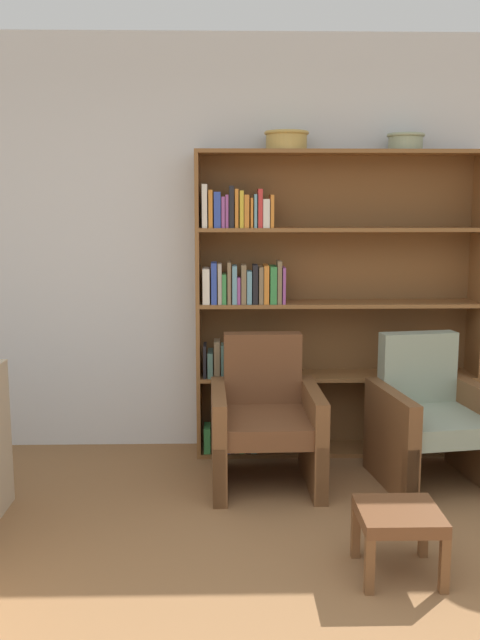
# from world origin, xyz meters

# --- Properties ---
(wall_back) EXTENTS (12.00, 0.06, 2.75)m
(wall_back) POSITION_xyz_m (0.00, 2.88, 1.38)
(wall_back) COLOR silver
(wall_back) RESTS_ON ground
(bookshelf) EXTENTS (1.86, 0.30, 1.99)m
(bookshelf) POSITION_xyz_m (0.37, 2.71, 0.99)
(bookshelf) COLOR brown
(bookshelf) RESTS_ON ground
(bowl_copper) EXTENTS (0.28, 0.28, 0.12)m
(bowl_copper) POSITION_xyz_m (0.20, 2.69, 2.06)
(bowl_copper) COLOR tan
(bowl_copper) RESTS_ON bookshelf
(bowl_terracotta) EXTENTS (0.24, 0.24, 0.11)m
(bowl_terracotta) POSITION_xyz_m (0.96, 2.69, 2.05)
(bowl_terracotta) COLOR gray
(bowl_terracotta) RESTS_ON bookshelf
(armchair_leather) EXTENTS (0.66, 0.70, 0.87)m
(armchair_leather) POSITION_xyz_m (0.04, 2.16, 0.38)
(armchair_leather) COLOR brown
(armchair_leather) RESTS_ON ground
(armchair_cushioned) EXTENTS (0.74, 0.77, 0.87)m
(armchair_cushioned) POSITION_xyz_m (1.04, 2.16, 0.38)
(armchair_cushioned) COLOR brown
(armchair_cushioned) RESTS_ON ground
(footstool) EXTENTS (0.36, 0.36, 0.31)m
(footstool) POSITION_xyz_m (0.58, 1.05, 0.25)
(footstool) COLOR brown
(footstool) RESTS_ON ground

